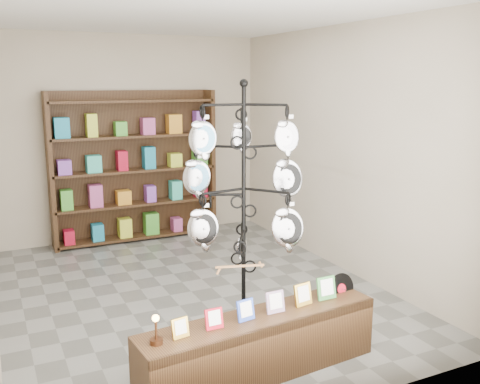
% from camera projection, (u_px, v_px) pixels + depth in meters
% --- Properties ---
extents(ground, '(5.00, 5.00, 0.00)m').
position_uv_depth(ground, '(191.00, 291.00, 6.04)').
color(ground, slate).
rests_on(ground, ground).
extents(room_envelope, '(5.00, 5.00, 5.00)m').
position_uv_depth(room_envelope, '(188.00, 127.00, 5.66)').
color(room_envelope, '#B3A590').
rests_on(room_envelope, ground).
extents(display_tree, '(1.28, 1.28, 2.35)m').
position_uv_depth(display_tree, '(244.00, 189.00, 4.90)').
color(display_tree, black).
rests_on(display_tree, ground).
extents(front_shelf, '(2.08, 0.61, 0.72)m').
position_uv_depth(front_shelf, '(260.00, 345.00, 4.29)').
color(front_shelf, black).
rests_on(front_shelf, ground).
extents(back_shelving, '(2.42, 0.36, 2.20)m').
position_uv_depth(back_shelving, '(135.00, 171.00, 7.85)').
color(back_shelving, black).
rests_on(back_shelving, ground).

